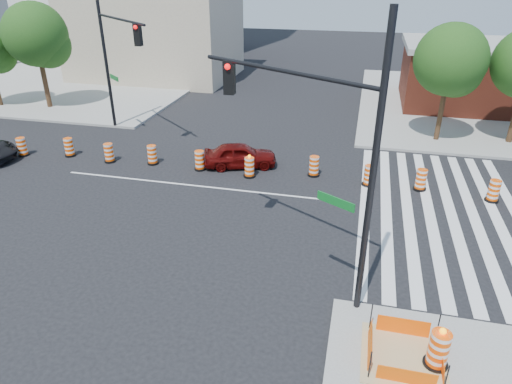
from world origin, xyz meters
TOP-DOWN VIEW (x-y plane):
  - ground at (0.00, 0.00)m, footprint 120.00×120.00m
  - sidewalk_ne at (18.00, 18.00)m, footprint 22.00×22.00m
  - sidewalk_nw at (-18.00, 18.00)m, footprint 22.00×22.00m
  - crosswalk_east at (10.95, 0.00)m, footprint 6.75×13.50m
  - lane_centerline at (0.00, 0.00)m, footprint 14.00×0.12m
  - excavation_pit at (9.00, -9.00)m, footprint 2.20×2.20m
  - beige_midrise at (-12.00, 22.00)m, footprint 14.00×10.00m
  - red_coupe at (1.26, 2.78)m, footprint 4.05×2.63m
  - signal_pole_se at (6.15, -6.26)m, footprint 5.70×3.42m
  - signal_pole_nw at (-7.03, 5.90)m, footprint 5.12×4.43m
  - pit_drum at (9.79, -9.07)m, footprint 0.65×0.65m
  - tree_north_b at (-15.27, 10.00)m, footprint 4.37×4.37m
  - tree_north_c at (11.76, 9.27)m, footprint 4.01×4.01m
  - median_drum_0 at (-10.93, 1.45)m, footprint 0.60×0.60m
  - median_drum_1 at (-8.35, 2.00)m, footprint 0.60×0.60m
  - median_drum_2 at (-5.75, 1.75)m, footprint 0.60×0.60m
  - median_drum_3 at (-3.38, 2.04)m, footprint 0.60×0.60m
  - median_drum_4 at (-0.66, 1.90)m, footprint 0.60×0.60m
  - median_drum_5 at (2.05, 1.64)m, footprint 0.60×0.60m
  - median_drum_6 at (5.17, 2.53)m, footprint 0.60×0.60m
  - median_drum_7 at (7.87, 2.01)m, footprint 0.60×0.60m
  - median_drum_8 at (10.25, 2.09)m, footprint 0.60×0.60m
  - median_drum_9 at (13.32, 1.62)m, footprint 0.60×0.60m

SIDE VIEW (x-z plane):
  - ground at x=0.00m, z-range 0.00..0.00m
  - lane_centerline at x=0.00m, z-range 0.00..0.01m
  - crosswalk_east at x=10.95m, z-range 0.00..0.01m
  - sidewalk_ne at x=18.00m, z-range 0.00..0.15m
  - sidewalk_nw at x=-18.00m, z-range 0.00..0.15m
  - excavation_pit at x=9.00m, z-range -0.23..0.67m
  - median_drum_0 at x=-10.93m, z-range -0.03..0.99m
  - median_drum_1 at x=-8.35m, z-range -0.03..0.99m
  - median_drum_2 at x=-5.75m, z-range -0.03..0.99m
  - median_drum_3 at x=-3.38m, z-range -0.03..0.99m
  - median_drum_4 at x=-0.66m, z-range -0.03..0.99m
  - median_drum_6 at x=5.17m, z-range -0.03..0.99m
  - median_drum_7 at x=7.87m, z-range -0.03..0.99m
  - median_drum_8 at x=10.25m, z-range -0.03..0.99m
  - median_drum_9 at x=13.32m, z-range -0.03..0.99m
  - median_drum_5 at x=2.05m, z-range -0.10..1.08m
  - red_coupe at x=1.26m, z-range 0.00..1.28m
  - pit_drum at x=9.79m, z-range 0.04..1.31m
  - tree_north_c at x=11.76m, z-range 1.17..8.00m
  - tree_north_b at x=-15.27m, z-range 1.27..8.70m
  - beige_midrise at x=-12.00m, z-range 0.00..10.00m
  - signal_pole_se at x=6.15m, z-range 0.96..9.58m
  - signal_pole_nw at x=-7.03m, z-range 0.98..9.74m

